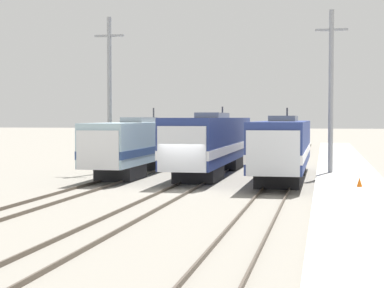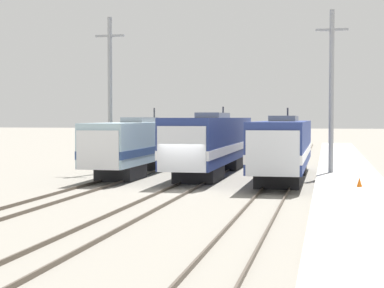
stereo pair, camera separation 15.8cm
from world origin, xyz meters
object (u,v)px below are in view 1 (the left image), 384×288
Objects in this scene: catenary_tower_right at (331,91)px; traffic_cone at (359,182)px; locomotive_far_left at (138,145)px; catenary_tower_left at (109,92)px; locomotive_center at (211,143)px; locomotive_far_right at (283,147)px.

catenary_tower_right is 21.90× the size of traffic_cone.
catenary_tower_left is (-2.36, 0.91, 3.68)m from locomotive_far_left.
catenary_tower_right reaches higher than traffic_cone.
catenary_tower_left is (-7.42, 0.24, 3.53)m from locomotive_center.
locomotive_center reaches higher than locomotive_far_left.
locomotive_far_right is at bearing -11.36° from locomotive_far_left.
catenary_tower_left is at bearing 152.26° from traffic_cone.
catenary_tower_right is (8.02, 0.24, 3.53)m from locomotive_center.
catenary_tower_left is at bearing 180.00° from catenary_tower_right.
locomotive_far_left is at bearing -172.42° from locomotive_center.
traffic_cone is (4.39, -5.92, -1.55)m from locomotive_far_right.
locomotive_far_left is at bearing 151.24° from traffic_cone.
catenary_tower_right reaches higher than locomotive_far_right.
traffic_cone is at bearing -42.43° from locomotive_center.
traffic_cone is (14.49, -7.96, -1.51)m from locomotive_far_left.
traffic_cone is at bearing -80.88° from catenary_tower_right.
locomotive_far_right is (5.05, -2.70, -0.10)m from locomotive_center.
catenary_tower_right reaches higher than locomotive_far_left.
locomotive_center is at bearing 7.58° from locomotive_far_left.
locomotive_far_left is at bearing -21.03° from catenary_tower_left.
locomotive_center is 5.73m from locomotive_far_right.
locomotive_center reaches higher than traffic_cone.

